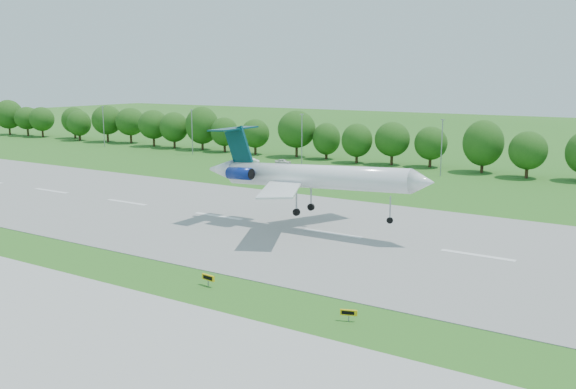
% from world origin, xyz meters
% --- Properties ---
extents(ground, '(600.00, 600.00, 0.00)m').
position_xyz_m(ground, '(0.00, 0.00, 0.00)').
color(ground, '#26631A').
rests_on(ground, ground).
extents(runway, '(400.00, 45.00, 0.08)m').
position_xyz_m(runway, '(0.00, 25.00, 0.04)').
color(runway, gray).
rests_on(runway, ground).
extents(tree_line, '(288.40, 8.40, 10.40)m').
position_xyz_m(tree_line, '(0.00, 92.00, 6.19)').
color(tree_line, '#382314').
rests_on(tree_line, ground).
extents(light_poles, '(175.90, 0.25, 12.19)m').
position_xyz_m(light_poles, '(-2.50, 82.00, 6.34)').
color(light_poles, gray).
rests_on(light_poles, ground).
extents(airliner, '(35.28, 25.76, 11.83)m').
position_xyz_m(airliner, '(15.52, 24.96, 7.81)').
color(airliner, white).
rests_on(airliner, ground).
extents(taxi_sign_centre, '(1.74, 0.41, 1.22)m').
position_xyz_m(taxi_sign_centre, '(19.88, -1.28, 0.90)').
color(taxi_sign_centre, gray).
rests_on(taxi_sign_centre, ground).
extents(taxi_sign_right, '(1.50, 0.69, 1.08)m').
position_xyz_m(taxi_sign_right, '(36.56, -1.98, 0.79)').
color(taxi_sign_right, gray).
rests_on(taxi_sign_right, ground).
extents(service_vehicle_a, '(3.57, 1.56, 1.14)m').
position_xyz_m(service_vehicle_a, '(-31.40, 77.24, 0.57)').
color(service_vehicle_a, white).
rests_on(service_vehicle_a, ground).
extents(service_vehicle_b, '(4.18, 2.40, 1.34)m').
position_xyz_m(service_vehicle_b, '(-23.37, 78.82, 0.67)').
color(service_vehicle_b, silver).
rests_on(service_vehicle_b, ground).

